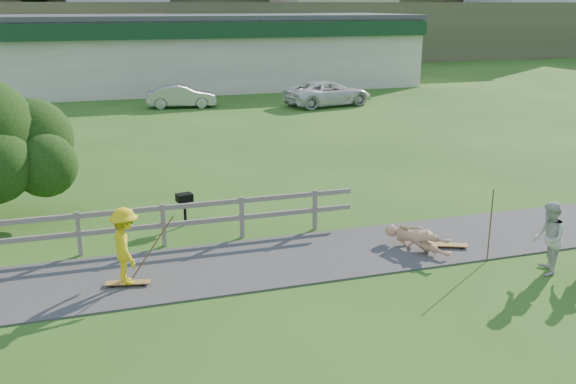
# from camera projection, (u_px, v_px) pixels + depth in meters

# --- Properties ---
(ground) EXTENTS (260.00, 260.00, 0.00)m
(ground) POSITION_uv_depth(u_px,v_px,m) (280.00, 289.00, 13.61)
(ground) COLOR #275718
(ground) RESTS_ON ground
(path) EXTENTS (34.00, 3.00, 0.04)m
(path) POSITION_uv_depth(u_px,v_px,m) (261.00, 262.00, 14.97)
(path) COLOR #363638
(path) RESTS_ON ground
(fence) EXTENTS (15.05, 0.10, 1.10)m
(fence) POSITION_uv_depth(u_px,v_px,m) (51.00, 230.00, 15.06)
(fence) COLOR slate
(fence) RESTS_ON ground
(strip_mall) EXTENTS (32.50, 10.75, 5.10)m
(strip_mall) POSITION_uv_depth(u_px,v_px,m) (189.00, 51.00, 45.97)
(strip_mall) COLOR #BBB5A4
(strip_mall) RESTS_ON ground
(skater_rider) EXTENTS (0.76, 1.15, 1.67)m
(skater_rider) POSITION_uv_depth(u_px,v_px,m) (126.00, 250.00, 13.49)
(skater_rider) COLOR yellow
(skater_rider) RESTS_ON ground
(skater_fallen) EXTENTS (1.81, 1.14, 0.65)m
(skater_fallen) POSITION_uv_depth(u_px,v_px,m) (417.00, 238.00, 15.62)
(skater_fallen) COLOR tan
(skater_fallen) RESTS_ON ground
(spectator_a) EXTENTS (0.94, 1.01, 1.65)m
(spectator_a) POSITION_uv_depth(u_px,v_px,m) (549.00, 238.00, 14.20)
(spectator_a) COLOR beige
(spectator_a) RESTS_ON ground
(car_silver) EXTENTS (4.15, 1.96, 1.31)m
(car_silver) POSITION_uv_depth(u_px,v_px,m) (182.00, 96.00, 37.35)
(car_silver) COLOR #A6A8AD
(car_silver) RESTS_ON ground
(car_white) EXTENTS (5.67, 3.47, 1.47)m
(car_white) POSITION_uv_depth(u_px,v_px,m) (328.00, 93.00, 38.00)
(car_white) COLOR white
(car_white) RESTS_ON ground
(bbq) EXTENTS (0.46, 0.38, 0.90)m
(bbq) POSITION_uv_depth(u_px,v_px,m) (185.00, 210.00, 17.41)
(bbq) COLOR black
(bbq) RESTS_ON ground
(longboard_rider) EXTENTS (0.97, 0.41, 0.10)m
(longboard_rider) POSITION_uv_depth(u_px,v_px,m) (128.00, 285.00, 13.71)
(longboard_rider) COLOR olive
(longboard_rider) RESTS_ON ground
(longboard_fallen) EXTENTS (1.01, 0.63, 0.11)m
(longboard_fallen) POSITION_uv_depth(u_px,v_px,m) (447.00, 247.00, 15.84)
(longboard_fallen) COLOR olive
(longboard_fallen) RESTS_ON ground
(helmet) EXTENTS (0.25, 0.25, 0.25)m
(helmet) POSITION_uv_depth(u_px,v_px,m) (431.00, 239.00, 16.18)
(helmet) COLOR #B70D05
(helmet) RESTS_ON ground
(pole_rider) EXTENTS (0.03, 0.03, 1.69)m
(pole_rider) POSITION_uv_depth(u_px,v_px,m) (152.00, 240.00, 14.03)
(pole_rider) COLOR brown
(pole_rider) RESTS_ON ground
(pole_spec_left) EXTENTS (0.03, 0.03, 1.76)m
(pole_spec_left) POSITION_uv_depth(u_px,v_px,m) (490.00, 226.00, 14.85)
(pole_spec_left) COLOR brown
(pole_spec_left) RESTS_ON ground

